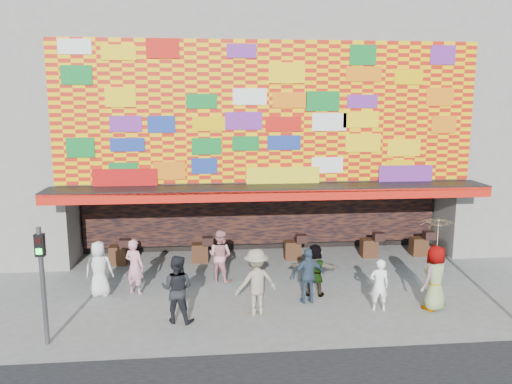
# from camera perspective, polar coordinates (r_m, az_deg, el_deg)

# --- Properties ---
(ground) EXTENTS (90.00, 90.00, 0.00)m
(ground) POSITION_cam_1_polar(r_m,az_deg,el_deg) (14.88, 3.32, -13.22)
(ground) COLOR slate
(ground) RESTS_ON ground
(shop_building) EXTENTS (15.20, 9.40, 10.00)m
(shop_building) POSITION_cam_1_polar(r_m,az_deg,el_deg) (21.76, 0.11, 8.49)
(shop_building) COLOR gray
(shop_building) RESTS_ON ground
(signal_left) EXTENTS (0.22, 0.20, 3.00)m
(signal_left) POSITION_cam_1_polar(r_m,az_deg,el_deg) (13.27, -23.26, -8.46)
(signal_left) COLOR #59595B
(signal_left) RESTS_ON ground
(ped_a) EXTENTS (0.85, 0.55, 1.73)m
(ped_a) POSITION_cam_1_polar(r_m,az_deg,el_deg) (16.25, -17.50, -8.36)
(ped_a) COLOR silver
(ped_a) RESTS_ON ground
(ped_b) EXTENTS (0.76, 0.67, 1.75)m
(ped_b) POSITION_cam_1_polar(r_m,az_deg,el_deg) (16.12, -13.71, -8.28)
(ped_b) COLOR pink
(ped_b) RESTS_ON ground
(ped_c) EXTENTS (1.08, 0.94, 1.88)m
(ped_c) POSITION_cam_1_polar(r_m,az_deg,el_deg) (13.92, -9.00, -10.87)
(ped_c) COLOR black
(ped_c) RESTS_ON ground
(ped_d) EXTENTS (1.38, 1.03, 1.90)m
(ped_d) POSITION_cam_1_polar(r_m,az_deg,el_deg) (14.20, 0.01, -10.25)
(ped_d) COLOR gray
(ped_d) RESTS_ON ground
(ped_e) EXTENTS (1.04, 0.58, 1.68)m
(ped_e) POSITION_cam_1_polar(r_m,az_deg,el_deg) (15.08, 6.01, -9.48)
(ped_e) COLOR #34475B
(ped_e) RESTS_ON ground
(ped_f) EXTENTS (1.59, 0.84, 1.64)m
(ped_f) POSITION_cam_1_polar(r_m,az_deg,el_deg) (15.65, 6.72, -8.85)
(ped_f) COLOR gray
(ped_f) RESTS_ON ground
(ped_g) EXTENTS (1.11, 0.99, 1.90)m
(ped_g) POSITION_cam_1_polar(r_m,az_deg,el_deg) (15.39, 19.80, -9.22)
(ped_g) COLOR gray
(ped_g) RESTS_ON ground
(ped_h) EXTENTS (0.60, 0.43, 1.53)m
(ped_h) POSITION_cam_1_polar(r_m,az_deg,el_deg) (14.93, 13.91, -10.27)
(ped_h) COLOR white
(ped_h) RESTS_ON ground
(ped_i) EXTENTS (1.07, 1.01, 1.74)m
(ped_i) POSITION_cam_1_polar(r_m,az_deg,el_deg) (16.79, -4.12, -7.26)
(ped_i) COLOR #D78B8C
(ped_i) RESTS_ON ground
(parasol) EXTENTS (1.32, 1.34, 1.96)m
(parasol) POSITION_cam_1_polar(r_m,az_deg,el_deg) (15.03, 20.09, -4.71)
(parasol) COLOR beige
(parasol) RESTS_ON ground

